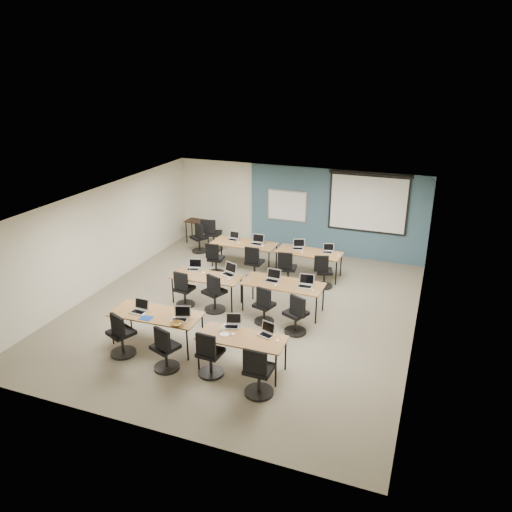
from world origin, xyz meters
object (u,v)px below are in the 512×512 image
at_px(laptop_1, 181,316).
at_px(training_table_front_right, 242,339).
at_px(laptop_8, 233,238).
at_px(whiteboard, 287,206).
at_px(spare_chair_a, 212,237).
at_px(training_table_mid_right, 283,285).
at_px(task_chair_2, 210,357).
at_px(task_chair_6, 264,308).
at_px(laptop_10, 298,246).
at_px(task_chair_3, 258,375).
at_px(task_chair_11, 323,274).
at_px(task_chair_7, 296,317).
at_px(spare_chair_b, 199,240).
at_px(task_chair_0, 121,338).
at_px(laptop_5, 229,272).
at_px(laptop_0, 140,309).
at_px(task_chair_8, 215,261).
at_px(laptop_4, 194,267).
at_px(laptop_2, 232,323).
at_px(projector_screen, 368,200).
at_px(laptop_3, 267,332).
at_px(task_chair_1, 165,352).
at_px(training_table_back_left, 244,244).
at_px(task_chair_5, 214,296).
at_px(task_chair_10, 287,271).
at_px(laptop_9, 257,242).
at_px(laptop_11, 328,250).
at_px(task_chair_4, 184,292).
at_px(training_table_mid_left, 206,278).
at_px(laptop_6, 273,278).
at_px(training_table_front_left, 156,315).
at_px(utility_table, 199,224).
at_px(laptop_7, 306,283).

bearing_deg(laptop_1, training_table_front_right, -27.64).
distance_m(training_table_front_right, laptop_8, 5.65).
xyz_separation_m(whiteboard, spare_chair_a, (-2.18, -0.92, -1.01)).
relative_size(training_table_mid_right, task_chair_2, 1.98).
height_order(task_chair_6, laptop_10, laptop_10).
xyz_separation_m(task_chair_3, task_chair_11, (-0.00, 4.98, -0.03)).
relative_size(task_chair_7, laptop_10, 2.95).
distance_m(task_chair_3, spare_chair_b, 7.55).
xyz_separation_m(task_chair_0, laptop_5, (1.05, 3.12, 0.38)).
xyz_separation_m(laptop_0, spare_chair_a, (-0.99, 5.65, -0.35)).
bearing_deg(laptop_8, task_chair_8, -93.08).
bearing_deg(laptop_4, training_table_front_right, -64.67).
relative_size(laptop_2, spare_chair_b, 0.33).
distance_m(projector_screen, laptop_10, 2.58).
xyz_separation_m(laptop_3, laptop_8, (-2.79, 4.87, 0.00)).
bearing_deg(whiteboard, task_chair_1, -91.21).
height_order(training_table_mid_right, training_table_back_left, same).
xyz_separation_m(projector_screen, task_chair_5, (-2.82, -4.73, -1.47)).
bearing_deg(task_chair_10, task_chair_3, -87.64).
xyz_separation_m(laptop_9, laptop_11, (2.08, 0.06, -0.01)).
bearing_deg(laptop_4, laptop_10, 32.97).
bearing_deg(task_chair_4, laptop_11, 52.13).
xyz_separation_m(task_chair_0, laptop_2, (2.16, 0.73, 0.37)).
bearing_deg(task_chair_7, training_table_mid_left, -170.41).
relative_size(laptop_6, spare_chair_b, 0.36).
relative_size(task_chair_4, laptop_11, 3.19).
distance_m(training_table_front_left, task_chair_3, 2.79).
bearing_deg(task_chair_1, task_chair_4, 130.53).
xyz_separation_m(training_table_front_right, laptop_10, (-0.36, 5.10, 0.11)).
height_order(training_table_mid_left, laptop_5, laptop_5).
distance_m(training_table_front_right, task_chair_8, 4.85).
distance_m(task_chair_1, task_chair_8, 4.82).
bearing_deg(task_chair_3, task_chair_8, 123.83).
height_order(laptop_2, utility_table, laptop_2).
distance_m(task_chair_2, task_chair_5, 2.66).
bearing_deg(task_chair_11, laptop_6, -136.87).
bearing_deg(laptop_4, laptop_9, 53.93).
bearing_deg(training_table_front_right, laptop_11, 83.46).
height_order(utility_table, spare_chair_b, spare_chair_b).
xyz_separation_m(whiteboard, projector_screen, (2.50, -0.02, 0.44)).
relative_size(laptop_11, spare_chair_a, 0.28).
bearing_deg(projector_screen, whiteboard, 179.55).
xyz_separation_m(training_table_front_left, laptop_0, (-0.37, -0.03, 0.10)).
bearing_deg(spare_chair_b, laptop_0, -46.08).
bearing_deg(spare_chair_a, laptop_7, -57.54).
bearing_deg(laptop_5, laptop_9, 112.60).
bearing_deg(training_table_back_left, laptop_2, -69.88).
bearing_deg(laptop_0, laptop_2, 5.48).
bearing_deg(task_chair_4, training_table_back_left, 87.09).
bearing_deg(task_chair_2, task_chair_1, -167.78).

